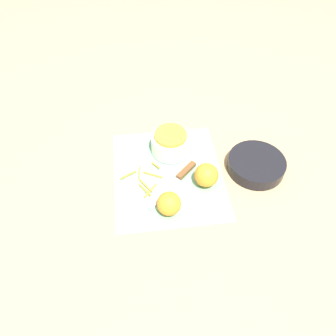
{
  "coord_description": "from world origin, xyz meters",
  "views": [
    {
      "loc": [
        0.73,
        -0.09,
        0.89
      ],
      "look_at": [
        0.0,
        0.0,
        0.04
      ],
      "focal_mm": 35.0,
      "sensor_mm": 36.0,
      "label": 1
    }
  ],
  "objects": [
    {
      "name": "ground_plane",
      "position": [
        0.0,
        0.0,
        0.0
      ],
      "size": [
        4.0,
        4.0,
        0.0
      ],
      "primitive_type": "plane",
      "color": "tan"
    },
    {
      "name": "cutting_board",
      "position": [
        0.0,
        0.0,
        0.0
      ],
      "size": [
        0.44,
        0.38,
        0.01
      ],
      "color": "#75AD84",
      "rests_on": "ground_plane"
    },
    {
      "name": "bowl_speckled",
      "position": [
        -0.11,
        0.02,
        0.05
      ],
      "size": [
        0.14,
        0.14,
        0.08
      ],
      "color": "silver",
      "rests_on": "cutting_board"
    },
    {
      "name": "bowl_dark",
      "position": [
        0.01,
        0.31,
        0.02
      ],
      "size": [
        0.2,
        0.2,
        0.05
      ],
      "color": "black",
      "rests_on": "ground_plane"
    },
    {
      "name": "knife",
      "position": [
        0.02,
        0.04,
        0.01
      ],
      "size": [
        0.18,
        0.19,
        0.02
      ],
      "rotation": [
        0.0,
        0.0,
        -0.81
      ],
      "color": "brown",
      "rests_on": "cutting_board"
    },
    {
      "name": "orange_left",
      "position": [
        0.06,
        0.12,
        0.05
      ],
      "size": [
        0.08,
        0.08,
        0.08
      ],
      "color": "orange",
      "rests_on": "cutting_board"
    },
    {
      "name": "orange_right",
      "position": [
        0.15,
        -0.02,
        0.04
      ],
      "size": [
        0.08,
        0.08,
        0.08
      ],
      "color": "orange",
      "rests_on": "cutting_board"
    },
    {
      "name": "peel_pile",
      "position": [
        0.02,
        -0.08,
        0.01
      ],
      "size": [
        0.15,
        0.15,
        0.01
      ],
      "color": "orange",
      "rests_on": "cutting_board"
    }
  ]
}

